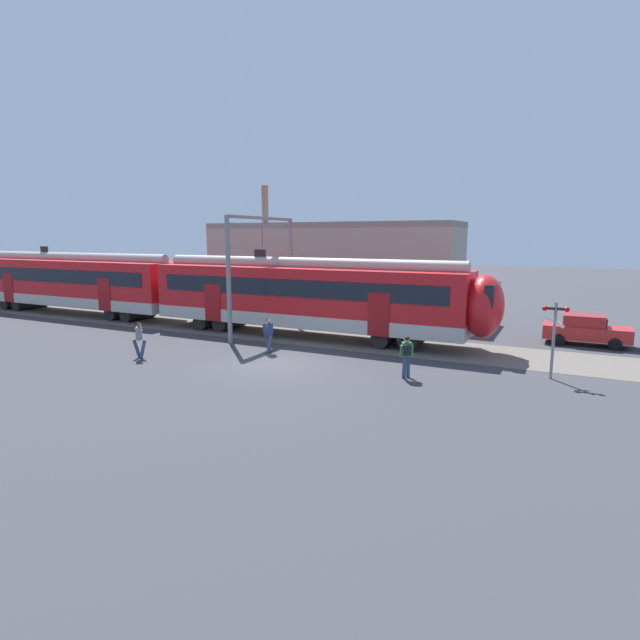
# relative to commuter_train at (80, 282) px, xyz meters

# --- Properties ---
(ground_plane) EXTENTS (160.00, 160.00, 0.00)m
(ground_plane) POSITION_rel_commuter_train_xyz_m (19.70, -6.00, -2.25)
(ground_plane) COLOR #38383D
(track_bed) EXTENTS (80.00, 4.40, 0.01)m
(track_bed) POSITION_rel_commuter_train_xyz_m (6.81, 0.01, -2.25)
(track_bed) COLOR #605951
(track_bed) RESTS_ON ground
(commuter_train) EXTENTS (56.65, 3.07, 4.73)m
(commuter_train) POSITION_rel_commuter_train_xyz_m (0.00, 0.00, 0.00)
(commuter_train) COLOR #B7B2AD
(commuter_train) RESTS_ON ground
(pedestrian_grey) EXTENTS (0.70, 0.46, 1.67)m
(pedestrian_grey) POSITION_rel_commuter_train_xyz_m (13.61, -7.74, -1.29)
(pedestrian_grey) COLOR navy
(pedestrian_grey) RESTS_ON ground
(pedestrian_navy) EXTENTS (0.60, 0.62, 1.67)m
(pedestrian_navy) POSITION_rel_commuter_train_xyz_m (18.23, -4.20, -1.26)
(pedestrian_navy) COLOR navy
(pedestrian_navy) RESTS_ON ground
(pedestrian_green) EXTENTS (0.52, 0.71, 1.67)m
(pedestrian_green) POSITION_rel_commuter_train_xyz_m (25.36, -5.53, -1.26)
(pedestrian_green) COLOR navy
(pedestrian_green) RESTS_ON ground
(parked_car_red) EXTENTS (4.01, 1.78, 1.54)m
(parked_car_red) POSITION_rel_commuter_train_xyz_m (31.77, 4.36, -1.47)
(parked_car_red) COLOR #B22323
(parked_car_red) RESTS_ON ground
(catenary_gantry) EXTENTS (0.24, 6.64, 6.53)m
(catenary_gantry) POSITION_rel_commuter_train_xyz_m (15.27, 0.01, 2.06)
(catenary_gantry) COLOR gray
(catenary_gantry) RESTS_ON ground
(crossing_signal) EXTENTS (0.96, 0.22, 3.00)m
(crossing_signal) POSITION_rel_commuter_train_xyz_m (30.42, -3.14, -0.24)
(crossing_signal) COLOR gray
(crossing_signal) RESTS_ON ground
(background_building) EXTENTS (18.19, 5.00, 9.20)m
(background_building) POSITION_rel_commuter_train_xyz_m (15.37, 8.77, 0.95)
(background_building) COLOR gray
(background_building) RESTS_ON ground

